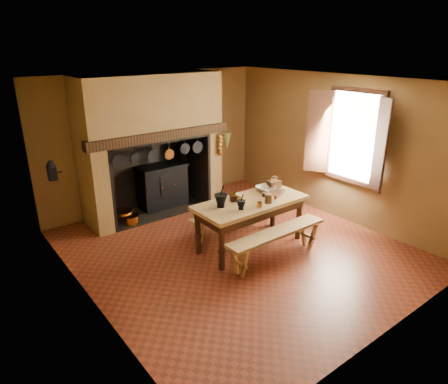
% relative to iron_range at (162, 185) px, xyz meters
% --- Properties ---
extents(floor, '(5.50, 5.50, 0.00)m').
position_rel_iron_range_xyz_m(floor, '(0.04, -2.45, -0.48)').
color(floor, maroon).
rests_on(floor, ground).
extents(ceiling, '(5.50, 5.50, 0.00)m').
position_rel_iron_range_xyz_m(ceiling, '(0.04, -2.45, 2.32)').
color(ceiling, silver).
rests_on(ceiling, back_wall).
extents(back_wall, '(5.00, 0.02, 2.80)m').
position_rel_iron_range_xyz_m(back_wall, '(0.04, 0.30, 0.92)').
color(back_wall, olive).
rests_on(back_wall, floor).
extents(wall_left, '(0.02, 5.50, 2.80)m').
position_rel_iron_range_xyz_m(wall_left, '(-2.46, -2.45, 0.92)').
color(wall_left, olive).
rests_on(wall_left, floor).
extents(wall_right, '(0.02, 5.50, 2.80)m').
position_rel_iron_range_xyz_m(wall_right, '(2.54, -2.45, 0.92)').
color(wall_right, olive).
rests_on(wall_right, floor).
extents(wall_front, '(5.00, 0.02, 2.80)m').
position_rel_iron_range_xyz_m(wall_front, '(0.04, -5.20, 0.92)').
color(wall_front, olive).
rests_on(wall_front, floor).
extents(chimney_breast, '(2.95, 0.96, 2.80)m').
position_rel_iron_range_xyz_m(chimney_breast, '(-0.26, -0.14, 1.33)').
color(chimney_breast, olive).
rests_on(chimney_breast, floor).
extents(iron_range, '(1.12, 0.55, 1.60)m').
position_rel_iron_range_xyz_m(iron_range, '(0.00, 0.00, 0.00)').
color(iron_range, black).
rests_on(iron_range, floor).
extents(hearth_pans, '(0.51, 0.62, 0.20)m').
position_rel_iron_range_xyz_m(hearth_pans, '(-1.01, -0.23, -0.39)').
color(hearth_pans, '#C67E2D').
rests_on(hearth_pans, floor).
extents(hanging_pans, '(1.92, 0.29, 0.27)m').
position_rel_iron_range_xyz_m(hanging_pans, '(-0.30, -0.64, 0.88)').
color(hanging_pans, black).
rests_on(hanging_pans, chimney_breast).
extents(onion_string, '(0.12, 0.10, 0.46)m').
position_rel_iron_range_xyz_m(onion_string, '(1.04, -0.66, 0.85)').
color(onion_string, '#99481C').
rests_on(onion_string, chimney_breast).
extents(herb_bunch, '(0.20, 0.20, 0.35)m').
position_rel_iron_range_xyz_m(herb_bunch, '(1.22, -0.66, 0.90)').
color(herb_bunch, olive).
rests_on(herb_bunch, chimney_breast).
extents(window, '(0.39, 1.75, 1.76)m').
position_rel_iron_range_xyz_m(window, '(2.39, -2.85, 1.22)').
color(window, white).
rests_on(window, wall_right).
extents(wall_coffee_mill, '(0.23, 0.16, 0.31)m').
position_rel_iron_range_xyz_m(wall_coffee_mill, '(-2.38, -0.90, 1.03)').
color(wall_coffee_mill, black).
rests_on(wall_coffee_mill, wall_left).
extents(work_table, '(1.95, 0.87, 0.84)m').
position_rel_iron_range_xyz_m(work_table, '(0.31, -2.49, 0.23)').
color(work_table, tan).
rests_on(work_table, floor).
extents(bench_front, '(1.88, 0.33, 0.53)m').
position_rel_iron_range_xyz_m(bench_front, '(0.31, -3.13, -0.09)').
color(bench_front, tan).
rests_on(bench_front, floor).
extents(bench_back, '(1.55, 0.27, 0.44)m').
position_rel_iron_range_xyz_m(bench_back, '(0.31, -1.85, -0.16)').
color(bench_back, tan).
rests_on(bench_back, floor).
extents(mortar_large, '(0.21, 0.21, 0.36)m').
position_rel_iron_range_xyz_m(mortar_large, '(-0.26, -2.40, 0.48)').
color(mortar_large, black).
rests_on(mortar_large, work_table).
extents(mortar_small, '(0.15, 0.15, 0.25)m').
position_rel_iron_range_xyz_m(mortar_small, '(-0.06, -2.67, 0.44)').
color(mortar_small, black).
rests_on(mortar_small, work_table).
extents(coffee_grinder, '(0.15, 0.13, 0.16)m').
position_rel_iron_range_xyz_m(coffee_grinder, '(0.06, -2.33, 0.42)').
color(coffee_grinder, '#391C12').
rests_on(coffee_grinder, work_table).
extents(brass_mug_a, '(0.10, 0.10, 0.09)m').
position_rel_iron_range_xyz_m(brass_mug_a, '(0.23, -2.79, 0.41)').
color(brass_mug_a, '#C67E2D').
rests_on(brass_mug_a, work_table).
extents(brass_mug_b, '(0.11, 0.11, 0.09)m').
position_rel_iron_range_xyz_m(brass_mug_b, '(0.10, -2.42, 0.41)').
color(brass_mug_b, '#C67E2D').
rests_on(brass_mug_b, work_table).
extents(mixing_bowl, '(0.35, 0.35, 0.08)m').
position_rel_iron_range_xyz_m(mixing_bowl, '(0.83, -2.30, 0.40)').
color(mixing_bowl, tan).
rests_on(mixing_bowl, work_table).
extents(stoneware_crock, '(0.16, 0.16, 0.16)m').
position_rel_iron_range_xyz_m(stoneware_crock, '(0.47, -2.74, 0.44)').
color(stoneware_crock, '#51361E').
rests_on(stoneware_crock, work_table).
extents(glass_jar, '(0.09, 0.09, 0.13)m').
position_rel_iron_range_xyz_m(glass_jar, '(0.63, -2.54, 0.42)').
color(glass_jar, beige).
rests_on(glass_jar, work_table).
extents(wicker_basket, '(0.26, 0.20, 0.22)m').
position_rel_iron_range_xyz_m(wicker_basket, '(1.07, -2.25, 0.43)').
color(wicker_basket, '#4C2C16').
rests_on(wicker_basket, work_table).
extents(wooden_tray, '(0.45, 0.39, 0.06)m').
position_rel_iron_range_xyz_m(wooden_tray, '(0.80, -2.53, 0.39)').
color(wooden_tray, '#391C12').
rests_on(wooden_tray, work_table).
extents(brass_cup, '(0.15, 0.15, 0.10)m').
position_rel_iron_range_xyz_m(brass_cup, '(0.55, -2.70, 0.41)').
color(brass_cup, '#C67E2D').
rests_on(brass_cup, work_table).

